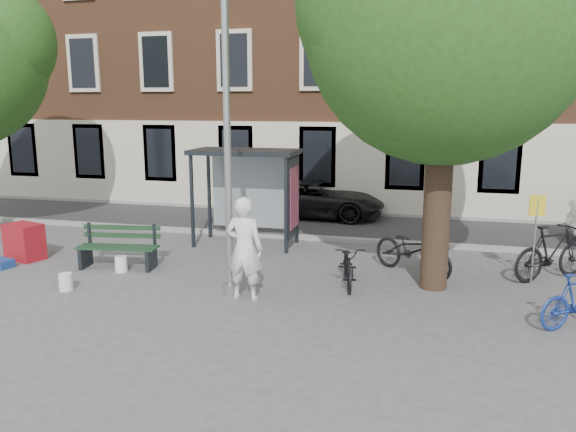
% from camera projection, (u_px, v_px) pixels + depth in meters
% --- Properties ---
extents(ground, '(90.00, 90.00, 0.00)m').
position_uv_depth(ground, '(231.00, 295.00, 11.43)').
color(ground, '#4C4C4F').
rests_on(ground, ground).
extents(road, '(40.00, 4.00, 0.01)m').
position_uv_depth(road, '(305.00, 224.00, 18.08)').
color(road, '#28282B').
rests_on(road, ground).
extents(curb_near, '(40.00, 0.25, 0.12)m').
position_uv_depth(curb_near, '(290.00, 236.00, 16.17)').
color(curb_near, gray).
rests_on(curb_near, ground).
extents(curb_far, '(40.00, 0.25, 0.12)m').
position_uv_depth(curb_far, '(317.00, 211.00, 19.97)').
color(curb_far, gray).
rests_on(curb_far, ground).
extents(building_row, '(30.00, 8.00, 14.00)m').
position_uv_depth(building_row, '(339.00, 22.00, 22.40)').
color(building_row, brown).
rests_on(building_row, ground).
extents(lamppost, '(0.28, 0.35, 6.11)m').
position_uv_depth(lamppost, '(228.00, 158.00, 10.88)').
color(lamppost, '#9EA0A3').
rests_on(lamppost, ground).
extents(tree_right, '(5.76, 5.60, 8.20)m').
position_uv_depth(tree_right, '(449.00, 8.00, 10.67)').
color(tree_right, black).
rests_on(tree_right, ground).
extents(bus_shelter, '(2.85, 1.45, 2.62)m').
position_uv_depth(bus_shelter, '(260.00, 176.00, 15.10)').
color(bus_shelter, '#1E2328').
rests_on(bus_shelter, ground).
extents(painter, '(0.78, 0.53, 2.07)m').
position_uv_depth(painter, '(244.00, 249.00, 11.00)').
color(painter, white).
rests_on(painter, ground).
extents(bench, '(1.95, 0.86, 0.97)m').
position_uv_depth(bench, '(119.00, 249.00, 13.26)').
color(bench, '#1E2328').
rests_on(bench, ground).
extents(bike_a, '(2.17, 1.90, 1.13)m').
position_uv_depth(bike_a, '(413.00, 250.00, 12.73)').
color(bike_a, black).
rests_on(bike_a, ground).
extents(bike_c, '(0.97, 1.85, 0.92)m').
position_uv_depth(bike_c, '(348.00, 264.00, 11.96)').
color(bike_c, black).
rests_on(bike_c, ground).
extents(bike_d, '(2.02, 1.71, 1.25)m').
position_uv_depth(bike_d, '(552.00, 252.00, 12.29)').
color(bike_d, black).
rests_on(bike_d, ground).
extents(car_dark, '(4.59, 2.24, 1.26)m').
position_uv_depth(car_dark, '(317.00, 199.00, 19.14)').
color(car_dark, black).
rests_on(car_dark, ground).
extents(red_stand, '(1.03, 0.83, 0.90)m').
position_uv_depth(red_stand, '(24.00, 242.00, 13.96)').
color(red_stand, maroon).
rests_on(red_stand, ground).
extents(blue_crate, '(0.62, 0.50, 0.20)m').
position_uv_depth(blue_crate, '(0.00, 263.00, 13.31)').
color(blue_crate, navy).
rests_on(blue_crate, ground).
extents(bucket_b, '(0.37, 0.37, 0.36)m').
position_uv_depth(bucket_b, '(121.00, 264.00, 12.96)').
color(bucket_b, white).
rests_on(bucket_b, ground).
extents(bucket_c, '(0.37, 0.37, 0.36)m').
position_uv_depth(bucket_c, '(66.00, 282.00, 11.68)').
color(bucket_c, silver).
rests_on(bucket_c, ground).
extents(notice_sign, '(0.33, 0.09, 1.94)m').
position_uv_depth(notice_sign, '(536.00, 220.00, 11.87)').
color(notice_sign, '#9EA0A3').
rests_on(notice_sign, ground).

